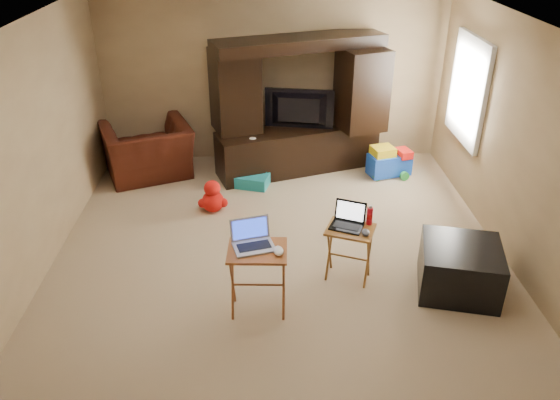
{
  "coord_description": "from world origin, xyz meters",
  "views": [
    {
      "loc": [
        -0.18,
        -5.12,
        3.47
      ],
      "look_at": [
        0.0,
        -0.2,
        0.8
      ],
      "focal_mm": 35.0,
      "sensor_mm": 36.0,
      "label": 1
    }
  ],
  "objects_px": {
    "mouse_right": "(366,232)",
    "plush_toy": "(213,196)",
    "entertainment_center": "(298,107)",
    "laptop_right": "(347,217)",
    "ottoman": "(460,268)",
    "water_bottle": "(370,216)",
    "child_rocker": "(253,166)",
    "push_toy": "(389,161)",
    "tray_table_right": "(349,254)",
    "mouse_left": "(278,251)",
    "laptop_left": "(254,237)",
    "television": "(299,111)",
    "tray_table_left": "(258,281)",
    "recliner": "(148,151)"
  },
  "relations": [
    {
      "from": "push_toy",
      "to": "entertainment_center",
      "type": "bearing_deg",
      "value": 153.45
    },
    {
      "from": "entertainment_center",
      "to": "plush_toy",
      "type": "xyz_separation_m",
      "value": [
        -1.16,
        -1.23,
        -0.75
      ]
    },
    {
      "from": "child_rocker",
      "to": "mouse_left",
      "type": "relative_size",
      "value": 4.06
    },
    {
      "from": "child_rocker",
      "to": "laptop_right",
      "type": "relative_size",
      "value": 1.83
    },
    {
      "from": "push_toy",
      "to": "water_bottle",
      "type": "relative_size",
      "value": 3.24
    },
    {
      "from": "plush_toy",
      "to": "laptop_right",
      "type": "height_order",
      "value": "laptop_right"
    },
    {
      "from": "entertainment_center",
      "to": "water_bottle",
      "type": "xyz_separation_m",
      "value": [
        0.55,
        -2.63,
        -0.27
      ]
    },
    {
      "from": "laptop_right",
      "to": "mouse_left",
      "type": "xyz_separation_m",
      "value": [
        -0.71,
        -0.58,
        0.01
      ]
    },
    {
      "from": "plush_toy",
      "to": "mouse_right",
      "type": "distance_m",
      "value": 2.33
    },
    {
      "from": "laptop_left",
      "to": "laptop_right",
      "type": "distance_m",
      "value": 1.05
    },
    {
      "from": "plush_toy",
      "to": "mouse_right",
      "type": "bearing_deg",
      "value": -44.3
    },
    {
      "from": "water_bottle",
      "to": "entertainment_center",
      "type": "bearing_deg",
      "value": 101.81
    },
    {
      "from": "plush_toy",
      "to": "laptop_right",
      "type": "relative_size",
      "value": 1.37
    },
    {
      "from": "ottoman",
      "to": "tray_table_right",
      "type": "relative_size",
      "value": 1.26
    },
    {
      "from": "laptop_left",
      "to": "laptop_right",
      "type": "xyz_separation_m",
      "value": [
        0.93,
        0.48,
        -0.1
      ]
    },
    {
      "from": "ottoman",
      "to": "plush_toy",
      "type": "bearing_deg",
      "value": 146.84
    },
    {
      "from": "push_toy",
      "to": "laptop_right",
      "type": "relative_size",
      "value": 1.9
    },
    {
      "from": "mouse_left",
      "to": "laptop_left",
      "type": "bearing_deg",
      "value": 155.56
    },
    {
      "from": "television",
      "to": "plush_toy",
      "type": "bearing_deg",
      "value": 55.54
    },
    {
      "from": "tray_table_left",
      "to": "laptop_right",
      "type": "relative_size",
      "value": 2.22
    },
    {
      "from": "plush_toy",
      "to": "push_toy",
      "type": "relative_size",
      "value": 0.72
    },
    {
      "from": "plush_toy",
      "to": "ottoman",
      "type": "height_order",
      "value": "ottoman"
    },
    {
      "from": "laptop_left",
      "to": "water_bottle",
      "type": "xyz_separation_m",
      "value": [
        1.17,
        0.54,
        -0.12
      ]
    },
    {
      "from": "mouse_left",
      "to": "ottoman",
      "type": "bearing_deg",
      "value": 10.58
    },
    {
      "from": "tray_table_right",
      "to": "laptop_right",
      "type": "bearing_deg",
      "value": 174.8
    },
    {
      "from": "ottoman",
      "to": "mouse_left",
      "type": "bearing_deg",
      "value": -169.42
    },
    {
      "from": "tray_table_right",
      "to": "mouse_right",
      "type": "height_order",
      "value": "mouse_right"
    },
    {
      "from": "push_toy",
      "to": "ottoman",
      "type": "xyz_separation_m",
      "value": [
        0.14,
        -2.67,
        0.02
      ]
    },
    {
      "from": "entertainment_center",
      "to": "laptop_right",
      "type": "bearing_deg",
      "value": -102.01
    },
    {
      "from": "entertainment_center",
      "to": "mouse_left",
      "type": "bearing_deg",
      "value": -115.46
    },
    {
      "from": "child_rocker",
      "to": "tray_table_right",
      "type": "height_order",
      "value": "tray_table_right"
    },
    {
      "from": "entertainment_center",
      "to": "laptop_right",
      "type": "distance_m",
      "value": 2.72
    },
    {
      "from": "mouse_right",
      "to": "plush_toy",
      "type": "bearing_deg",
      "value": 135.7
    },
    {
      "from": "plush_toy",
      "to": "push_toy",
      "type": "xyz_separation_m",
      "value": [
        2.47,
        0.97,
        0.01
      ]
    },
    {
      "from": "recliner",
      "to": "mouse_right",
      "type": "relative_size",
      "value": 9.52
    },
    {
      "from": "child_rocker",
      "to": "mouse_right",
      "type": "distance_m",
      "value": 2.62
    },
    {
      "from": "television",
      "to": "tray_table_left",
      "type": "distance_m",
      "value": 3.27
    },
    {
      "from": "television",
      "to": "mouse_right",
      "type": "relative_size",
      "value": 7.96
    },
    {
      "from": "tray_table_left",
      "to": "mouse_right",
      "type": "height_order",
      "value": "tray_table_left"
    },
    {
      "from": "television",
      "to": "laptop_right",
      "type": "height_order",
      "value": "television"
    },
    {
      "from": "mouse_right",
      "to": "child_rocker",
      "type": "bearing_deg",
      "value": 115.75
    },
    {
      "from": "push_toy",
      "to": "tray_table_left",
      "type": "distance_m",
      "value": 3.51
    },
    {
      "from": "ottoman",
      "to": "entertainment_center",
      "type": "bearing_deg",
      "value": 116.21
    },
    {
      "from": "laptop_left",
      "to": "tray_table_right",
      "type": "bearing_deg",
      "value": 10.84
    },
    {
      "from": "plush_toy",
      "to": "mouse_left",
      "type": "bearing_deg",
      "value": -69.45
    },
    {
      "from": "plush_toy",
      "to": "water_bottle",
      "type": "height_order",
      "value": "water_bottle"
    },
    {
      "from": "water_bottle",
      "to": "laptop_left",
      "type": "bearing_deg",
      "value": -155.02
    },
    {
      "from": "child_rocker",
      "to": "ottoman",
      "type": "distance_m",
      "value": 3.22
    },
    {
      "from": "entertainment_center",
      "to": "mouse_right",
      "type": "distance_m",
      "value": 2.89
    },
    {
      "from": "tray_table_right",
      "to": "laptop_right",
      "type": "relative_size",
      "value": 1.91
    }
  ]
}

